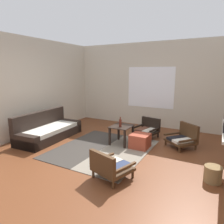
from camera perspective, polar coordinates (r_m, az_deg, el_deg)
ground_plane at (r=4.32m, az=-2.79°, el=-13.01°), size 7.80×7.80×0.00m
far_wall_with_window at (r=6.74m, az=10.95°, el=7.48°), size 5.60×0.13×2.70m
side_wall_left at (r=5.99m, az=-23.67°, el=6.28°), size 0.12×6.60×2.70m
area_rug at (r=4.80m, az=-2.61°, el=-10.35°), size 2.01×2.31×0.01m
couch at (r=5.73m, az=-17.60°, el=-5.02°), size 0.89×1.88×0.72m
coffee_table at (r=5.02m, az=2.69°, el=-5.10°), size 0.48×0.56×0.47m
armchair_by_window at (r=5.67m, az=10.04°, el=-4.60°), size 0.66×0.63×0.52m
armchair_striped_foreground at (r=3.49m, az=-0.59°, el=-15.00°), size 0.71×0.69×0.51m
armchair_corner at (r=5.14m, az=19.44°, el=-6.75°), size 0.80×0.80×0.56m
ottoman_orange at (r=4.87m, az=7.90°, el=-8.10°), size 0.43×0.43×0.33m
glass_bottle at (r=4.89m, az=2.35°, el=-3.07°), size 0.06×0.06×0.24m
wicker_basket at (r=3.83m, az=26.54°, el=-15.38°), size 0.28×0.28×0.27m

